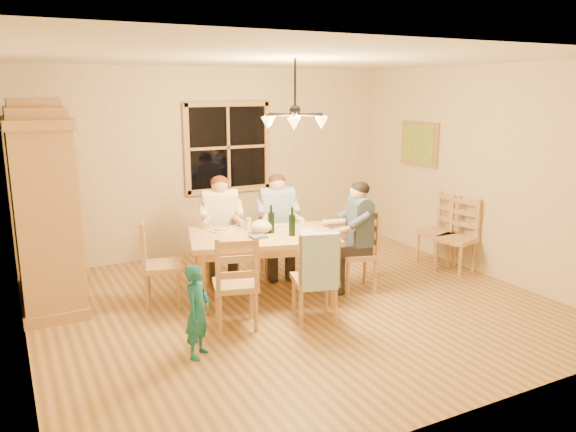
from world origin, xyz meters
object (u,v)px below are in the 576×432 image
dining_table (263,243)px  chair_spare_back (436,244)px  armoire (45,213)px  adult_plaid_man (277,212)px  chair_spare_front (455,250)px  chair_end_left (163,279)px  chair_far_right (278,252)px  chair_end_right (357,266)px  adult_slate_man (358,223)px  chair_near_right (314,293)px  wine_bottle_b (292,221)px  chair_far_left (222,255)px  chair_near_left (236,299)px  adult_woman (220,214)px  wine_bottle_a (271,219)px  chandelier (295,120)px  child (198,311)px

dining_table → chair_spare_back: chair_spare_back is taller
armoire → adult_plaid_man: size_ratio=2.63×
armoire → chair_spare_back: (4.87, -0.90, -0.75)m
chair_spare_front → chair_end_left: bearing=64.4°
dining_table → chair_far_right: 0.91m
chair_end_right → adult_slate_man: size_ratio=1.13×
chair_near_right → adult_slate_man: bearing=46.7°
chair_end_left → wine_bottle_b: size_ratio=3.00×
chair_far_right → chair_spare_back: 2.23m
chair_far_left → chair_near_right: 1.77m
armoire → wine_bottle_b: size_ratio=6.97×
chair_near_left → wine_bottle_b: wine_bottle_b is taller
adult_woman → adult_slate_man: size_ratio=1.00×
chair_end_right → chair_spare_back: bearing=-62.8°
armoire → chair_far_right: size_ratio=2.32×
adult_plaid_man → adult_slate_man: 1.14m
chair_near_left → chair_spare_back: size_ratio=1.00×
wine_bottle_a → chair_spare_front: 2.63m
chair_far_left → chair_end_right: 1.74m
chair_spare_back → adult_slate_man: bearing=103.2°
armoire → adult_slate_man: 3.55m
adult_plaid_man → wine_bottle_b: (-0.24, -0.87, 0.08)m
chandelier → chair_spare_front: size_ratio=0.78×
adult_woman → wine_bottle_b: bearing=128.9°
chair_far_right → chair_near_left: size_ratio=1.00×
chair_near_right → adult_woman: (-0.38, 1.72, 0.54)m
adult_plaid_man → chair_far_right: bearing=-74.6°
chair_near_left → wine_bottle_a: 1.16m
chair_end_right → chair_near_left: bearing=116.6°
adult_woman → adult_slate_man: 1.74m
chair_end_right → chair_spare_front: 1.54m
chair_far_left → chair_near_right: size_ratio=1.00×
dining_table → wine_bottle_a: wine_bottle_a is taller
child → adult_slate_man: bearing=-27.1°
chair_near_left → chair_spare_front: same height
chair_far_left → child: size_ratio=1.13×
chair_end_left → adult_slate_man: size_ratio=1.13×
chair_near_left → child: (-0.55, -0.45, 0.13)m
wine_bottle_a → child: bearing=-139.0°
armoire → chair_near_left: (1.62, -1.55, -0.75)m
chair_far_right → chandelier: bearing=88.9°
child → chair_near_left: bearing=-7.1°
chair_end_left → adult_plaid_man: bearing=118.0°
chandelier → chair_far_left: size_ratio=0.78×
chair_end_left → chair_spare_front: 3.81m
wine_bottle_a → child: 1.76m
armoire → chair_end_right: armoire is taller
armoire → chair_near_right: bearing=-36.3°
dining_table → wine_bottle_a: size_ratio=5.64×
chair_far_left → child: bearing=79.1°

